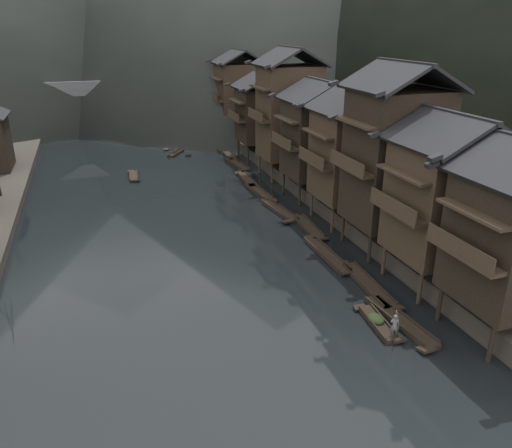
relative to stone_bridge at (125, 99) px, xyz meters
name	(u,v)px	position (x,y,z in m)	size (l,w,h in m)	color
water	(216,313)	(0.00, -72.00, -5.11)	(300.00, 300.00, 0.00)	black
right_bank	(367,143)	(35.00, -32.00, -4.21)	(40.00, 200.00, 1.80)	#2D2823
stilt_houses	(325,122)	(17.28, -52.42, 3.83)	(9.00, 67.60, 16.42)	black
moored_sampans	(257,185)	(11.89, -45.33, -4.91)	(3.00, 72.38, 0.47)	black
midriver_boats	(159,162)	(1.88, -30.51, -4.91)	(10.23, 16.41, 0.44)	black
stone_bridge	(125,99)	(0.00, 0.00, 0.00)	(40.00, 6.00, 9.00)	#4C4C4F
hero_sampan	(378,323)	(9.89, -76.98, -4.91)	(1.39, 4.83, 0.43)	black
cargo_heap	(376,315)	(9.87, -76.76, -4.36)	(1.05, 1.38, 0.63)	black
boatman	(395,322)	(10.05, -78.64, -3.85)	(0.60, 0.39, 1.65)	#595A5C
bamboo_pole	(402,289)	(10.25, -78.64, -1.46)	(0.06, 0.06, 4.10)	#8C7A51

